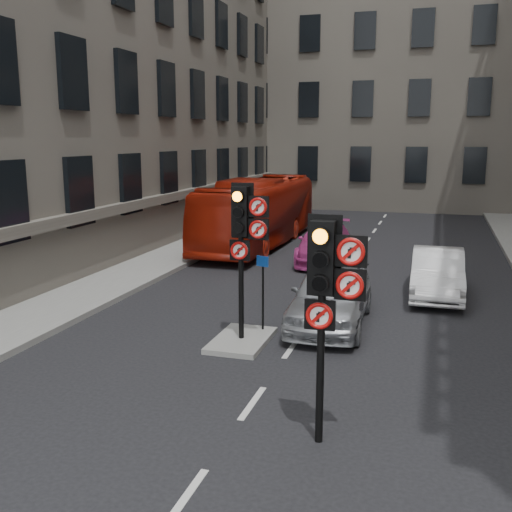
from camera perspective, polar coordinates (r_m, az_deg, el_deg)
The scene contains 13 objects.
ground at distance 9.39m, azimuth -4.15°, elevation -18.77°, with size 120.00×120.00×0.00m, color black.
pavement_left at distance 22.53m, azimuth -10.35°, elevation -0.72°, with size 3.00×50.00×0.16m, color gray.
centre_island at distance 14.03m, azimuth -1.40°, elevation -8.02°, with size 1.20×2.00×0.12m, color gray.
building_far at distance 45.97m, azimuth 13.73°, elevation 17.61°, with size 30.00×14.00×20.00m, color slate.
signal_near at distance 8.94m, azimuth 6.86°, elevation -2.48°, with size 0.91×0.40×3.58m.
signal_far at distance 13.36m, azimuth -1.11°, elevation 2.70°, with size 0.91×0.40×3.58m.
car_silver at distance 15.28m, azimuth 7.14°, elevation -3.68°, with size 1.83×4.54×1.55m, color #A6AAAE.
car_white at distance 18.68m, azimuth 16.89°, elevation -1.57°, with size 1.48×4.23×1.39m, color silver.
car_pink at distance 23.02m, azimuth 6.61°, elevation 1.22°, with size 1.96×4.83×1.40m, color #BF3888.
bus_red at distance 26.25m, azimuth 0.22°, elevation 4.23°, with size 2.47×10.55×2.94m, color #9A1A0B.
motorcycle at distance 18.46m, azimuth 10.02°, elevation -1.91°, with size 0.51×1.80×1.08m, color black.
motorcyclist at distance 18.36m, azimuth 7.62°, elevation -0.74°, with size 0.66×0.43×1.81m, color black.
info_sign at distance 14.26m, azimuth 0.65°, elevation -2.52°, with size 0.31×0.13×1.82m.
Camera 1 is at (2.97, -7.57, 4.70)m, focal length 42.00 mm.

